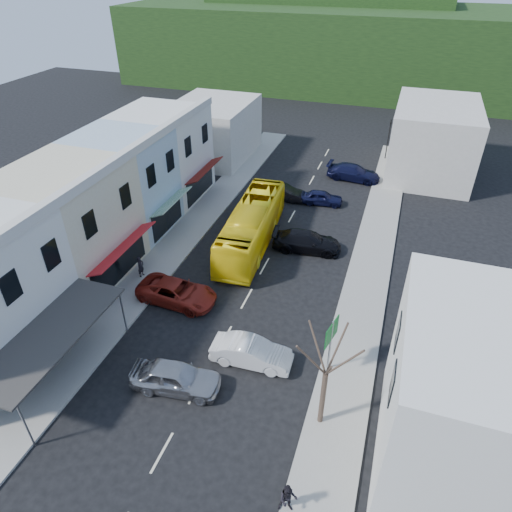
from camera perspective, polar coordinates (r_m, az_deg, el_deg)
The scene contains 21 objects.
ground at distance 28.28m, azimuth -3.92°, elevation -10.22°, with size 120.00×120.00×0.00m, color black.
sidewalk_left at distance 38.03m, azimuth -8.85°, elevation 2.57°, with size 3.00×52.00×0.15m, color gray.
sidewalk_right at distance 34.65m, azimuth 14.00°, elevation -1.59°, with size 3.00×52.00×0.15m, color gray.
shopfront_row at distance 35.06m, azimuth -20.39°, elevation 5.20°, with size 8.25×30.00×8.00m.
right_building at distance 22.06m, azimuth 27.08°, elevation -16.43°, with size 8.00×9.00×8.00m, color silver.
distant_block_left at distance 52.54m, azimuth -5.35°, elevation 15.44°, with size 8.00×10.00×6.00m, color #B7B2A8.
distant_block_right at distance 51.24m, azimuth 21.22°, elevation 13.43°, with size 8.00×12.00×7.00m, color #B7B2A8.
hillside at distance 85.16m, azimuth 12.95°, elevation 24.62°, with size 80.00×26.00×14.00m.
bus at distance 35.86m, azimuth -0.52°, elevation 3.68°, with size 2.50×11.60×3.10m, color yellow.
car_silver at distance 25.49m, azimuth -9.98°, elevation -14.88°, with size 1.80×4.40×1.40m, color #9D9DA2.
car_white at distance 26.37m, azimuth -0.57°, elevation -12.07°, with size 1.80×4.40×1.40m, color silver.
car_red at distance 30.85m, azimuth -9.84°, elevation -4.56°, with size 1.90×4.60×1.40m, color maroon.
car_black_near at distance 35.74m, azimuth 6.36°, elevation 1.73°, with size 1.84×4.50×1.40m, color black.
car_navy_mid at distance 42.69m, azimuth 8.23°, elevation 7.30°, with size 1.80×4.40×1.40m, color black.
car_black_far at distance 43.23m, azimuth 3.25°, elevation 7.97°, with size 1.80×4.40×1.40m, color black.
car_navy_far at distance 48.14m, azimuth 12.08°, elevation 10.09°, with size 1.84×4.50×1.40m, color black.
pedestrian_left at distance 33.37m, azimuth -14.24°, elevation -1.22°, with size 0.60×0.40×1.70m, color black.
pedestrian_right at distance 21.24m, azimuth 4.01°, elevation -27.95°, with size 0.70×0.44×1.70m, color black.
direction_sign at distance 25.51m, azimuth 9.24°, elevation -11.11°, with size 0.55×1.62×3.60m, color #0B581C, non-canonical shape.
street_tree at distance 21.81m, azimuth 8.70°, elevation -14.40°, with size 2.83×2.83×7.05m, color #3D2D23, non-canonical shape.
traffic_signal at distance 53.48m, azimuth 16.18°, elevation 13.76°, with size 0.57×0.95×4.51m, color black, non-canonical shape.
Camera 1 is at (8.19, -18.52, 19.74)m, focal length 32.00 mm.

